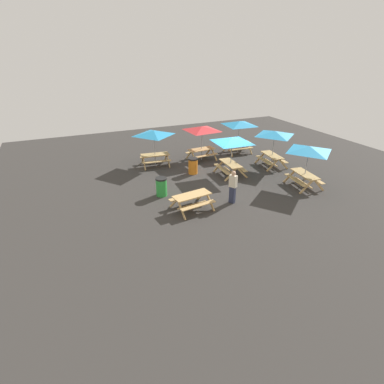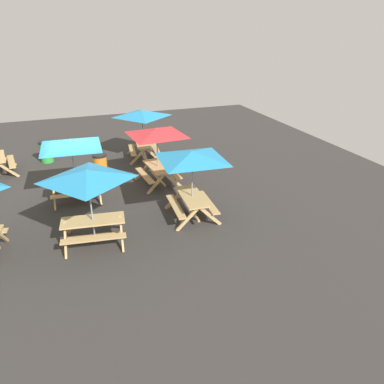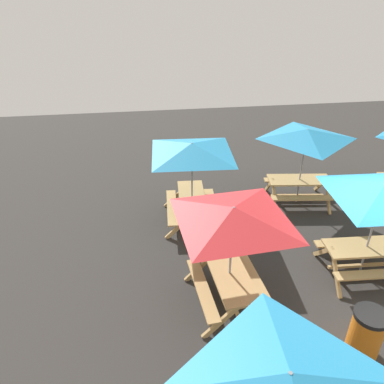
{
  "view_description": "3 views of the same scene",
  "coord_description": "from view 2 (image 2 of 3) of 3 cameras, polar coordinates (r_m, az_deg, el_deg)",
  "views": [
    {
      "loc": [
        8.5,
        14.6,
        6.92
      ],
      "look_at": [
        3.49,
        3.16,
        0.9
      ],
      "focal_mm": 28.0,
      "sensor_mm": 36.0,
      "label": 1
    },
    {
      "loc": [
        -13.43,
        0.43,
        5.98
      ],
      "look_at": [
        -2.99,
        -3.34,
        0.9
      ],
      "focal_mm": 35.0,
      "sensor_mm": 36.0,
      "label": 2
    },
    {
      "loc": [
        5.57,
        -4.54,
        5.84
      ],
      "look_at": [
        -2.99,
        -3.34,
        0.9
      ],
      "focal_mm": 35.0,
      "sensor_mm": 36.0,
      "label": 3
    }
  ],
  "objects": [
    {
      "name": "ground_plane",
      "position": [
        14.71,
        -16.42,
        -0.46
      ],
      "size": [
        26.3,
        26.3,
        0.0
      ],
      "primitive_type": "plane",
      "color": "#33302D",
      "rests_on": "ground"
    },
    {
      "name": "picnic_table_5",
      "position": [
        14.5,
        -5.4,
        8.52
      ],
      "size": [
        2.82,
        2.82,
        2.34
      ],
      "rotation": [
        0.0,
        0.0,
        0.08
      ],
      "color": "tan",
      "rests_on": "ground"
    },
    {
      "name": "trash_bin_green",
      "position": [
        18.61,
        -21.34,
        5.75
      ],
      "size": [
        0.59,
        0.59,
        0.98
      ],
      "color": "green",
      "rests_on": "ground"
    },
    {
      "name": "picnic_table_4",
      "position": [
        10.67,
        -15.59,
        1.7
      ],
      "size": [
        2.24,
        2.24,
        2.34
      ],
      "rotation": [
        0.0,
        0.0,
        1.44
      ],
      "color": "tan",
      "rests_on": "ground"
    },
    {
      "name": "trash_bin_orange",
      "position": [
        16.09,
        -13.78,
        3.93
      ],
      "size": [
        0.59,
        0.59,
        0.98
      ],
      "color": "orange",
      "rests_on": "ground"
    },
    {
      "name": "picnic_table_0",
      "position": [
        11.79,
        0.0,
        4.82
      ],
      "size": [
        2.82,
        2.82,
        2.34
      ],
      "rotation": [
        0.0,
        0.0,
        -0.06
      ],
      "color": "tan",
      "rests_on": "ground"
    },
    {
      "name": "picnic_table_6",
      "position": [
        17.59,
        -7.6,
        11.28
      ],
      "size": [
        2.22,
        2.22,
        2.34
      ],
      "rotation": [
        0.0,
        0.0,
        -0.12
      ],
      "color": "tan",
      "rests_on": "ground"
    },
    {
      "name": "picnic_table_2",
      "position": [
        13.69,
        -17.94,
        6.44
      ],
      "size": [
        2.82,
        2.82,
        2.34
      ],
      "rotation": [
        0.0,
        0.0,
        1.52
      ],
      "color": "tan",
      "rests_on": "ground"
    }
  ]
}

